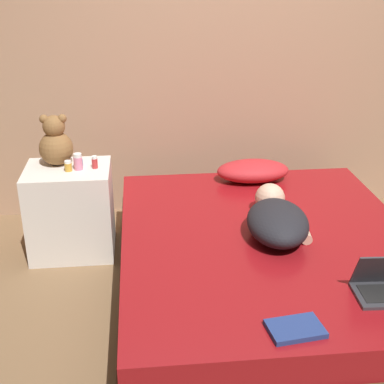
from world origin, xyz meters
TOP-DOWN VIEW (x-y plane):
  - ground_plane at (0.00, 0.00)m, footprint 12.00×12.00m
  - wall_back at (0.00, 1.28)m, footprint 8.00×0.06m
  - bed at (0.00, 0.00)m, footprint 1.68×2.00m
  - nightstand at (-1.17, 0.65)m, footprint 0.54×0.44m
  - pillow at (0.07, 0.81)m, footprint 0.50×0.29m
  - person_lying at (0.05, 0.03)m, footprint 0.39×0.69m
  - teddy_bear at (-1.24, 0.74)m, footprint 0.22×0.22m
  - bottle_pink at (-1.09, 0.63)m, footprint 0.06×0.06m
  - bottle_red at (-0.99, 0.64)m, footprint 0.04×0.04m
  - bottle_amber at (-1.16, 0.61)m, footprint 0.05×0.05m
  - bottle_blue at (-1.09, 0.69)m, footprint 0.04×0.04m
  - book at (-0.09, -0.83)m, footprint 0.25×0.18m

SIDE VIEW (x-z plane):
  - ground_plane at x=0.00m, z-range 0.00..0.00m
  - bed at x=0.00m, z-range 0.00..0.39m
  - nightstand at x=-1.17m, z-range 0.00..0.60m
  - book at x=-0.09m, z-range 0.39..0.42m
  - pillow at x=0.07m, z-range 0.39..0.54m
  - person_lying at x=0.05m, z-range 0.39..0.58m
  - bottle_blue at x=-1.09m, z-range 0.59..0.65m
  - bottle_amber at x=-1.16m, z-range 0.59..0.66m
  - bottle_red at x=-0.99m, z-range 0.59..0.68m
  - bottle_pink at x=-1.09m, z-range 0.59..0.70m
  - teddy_bear at x=-1.24m, z-range 0.57..0.91m
  - wall_back at x=0.00m, z-range 0.00..2.60m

